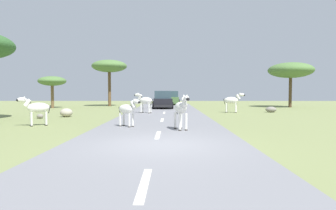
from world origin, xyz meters
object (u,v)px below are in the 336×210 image
object	(u,v)px
car_1	(172,98)
tree_0	(291,70)
car_0	(163,100)
tree_2	(109,67)
zebra_4	(128,110)
zebra_1	(37,108)
rock_2	(66,113)
rock_0	(40,116)
zebra_3	(232,101)
zebra_2	(145,101)
tree_1	(52,81)
rock_1	(271,109)
zebra_0	(181,108)

from	to	relation	value
car_1	tree_0	size ratio (longest dim) A/B	0.90
car_0	tree_2	world-z (taller)	tree_2
zebra_4	zebra_1	bearing A→B (deg)	-61.11
rock_2	car_0	bearing A→B (deg)	57.77
zebra_1	rock_0	bearing A→B (deg)	-8.22
zebra_4	rock_0	world-z (taller)	zebra_4
zebra_3	zebra_2	bearing A→B (deg)	-62.26
tree_0	tree_1	world-z (taller)	tree_0
tree_1	tree_2	bearing A→B (deg)	37.39
zebra_3	rock_1	xyz separation A→B (m)	(3.28, 0.41, -0.75)
zebra_3	rock_1	distance (m)	3.39
zebra_3	rock_0	distance (m)	14.43
zebra_4	tree_0	xyz separation A→B (m)	(15.14, 18.32, 3.15)
tree_0	zebra_3	bearing A→B (deg)	-134.21
tree_1	tree_2	size ratio (longest dim) A/B	0.61
zebra_1	zebra_4	world-z (taller)	zebra_1
tree_2	rock_0	bearing A→B (deg)	-94.18
tree_0	tree_2	size ratio (longest dim) A/B	0.90
tree_1	zebra_4	bearing A→B (deg)	-58.47
zebra_2	zebra_3	bearing A→B (deg)	-55.59
zebra_3	rock_1	bearing A→B (deg)	116.43
zebra_0	zebra_4	size ratio (longest dim) A/B	1.19
tree_1	rock_0	world-z (taller)	tree_1
rock_0	tree_0	bearing A→B (deg)	32.51
zebra_1	car_1	size ratio (longest dim) A/B	0.34
zebra_2	rock_1	size ratio (longest dim) A/B	1.78
rock_2	tree_0	bearing A→B (deg)	31.57
rock_1	zebra_3	bearing A→B (deg)	-172.87
zebra_3	car_0	size ratio (longest dim) A/B	0.38
zebra_4	tree_2	bearing A→B (deg)	-128.76
rock_0	rock_1	distance (m)	17.63
zebra_3	tree_0	size ratio (longest dim) A/B	0.35
zebra_0	zebra_3	bearing A→B (deg)	-128.19
zebra_2	car_1	bearing A→B (deg)	17.67
zebra_2	zebra_4	distance (m)	9.02
car_1	tree_0	distance (m)	14.45
zebra_0	tree_1	bearing A→B (deg)	-70.41
zebra_4	car_0	world-z (taller)	car_0
zebra_1	zebra_2	bearing A→B (deg)	-59.61
zebra_1	car_0	xyz separation A→B (m)	(5.93, 15.22, -0.05)
rock_1	rock_2	xyz separation A→B (m)	(-15.41, -4.54, 0.06)
tree_0	rock_0	distance (m)	25.67
zebra_1	zebra_4	xyz separation A→B (m)	(4.66, -0.70, -0.03)
zebra_0	zebra_1	bearing A→B (deg)	-30.49
zebra_0	rock_2	distance (m)	10.37
zebra_4	car_1	bearing A→B (deg)	-147.91
zebra_2	zebra_4	bearing A→B (deg)	-154.32
zebra_3	zebra_4	xyz separation A→B (m)	(-7.10, -10.06, -0.12)
zebra_2	tree_2	world-z (taller)	tree_2
zebra_2	tree_0	xyz separation A→B (m)	(15.09, 9.30, 3.01)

